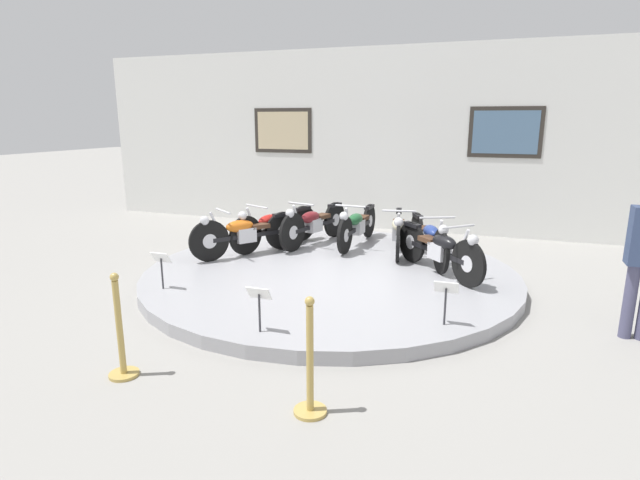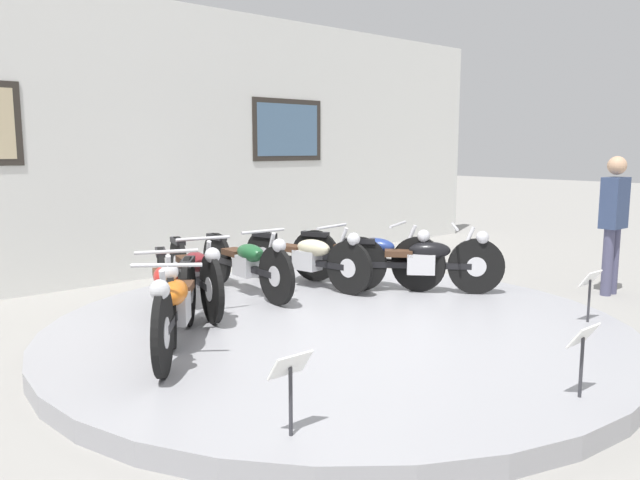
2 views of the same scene
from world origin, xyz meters
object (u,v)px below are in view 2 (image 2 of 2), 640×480
object	(u,v)px
motorcycle_maroon	(194,271)
motorcycle_orange	(176,303)
info_placard_front_left	(290,376)
motorcycle_black	(421,260)
motorcycle_red	(165,287)
visitor_standing	(614,217)
motorcycle_cream	(307,256)
info_placard_front_right	(590,285)
motorcycle_blue	(368,255)
info_placard_front_centre	(583,345)
motorcycle_green	(246,262)

from	to	relation	value
motorcycle_maroon	motorcycle_orange	bearing A→B (deg)	-125.92
info_placard_front_left	motorcycle_black	bearing A→B (deg)	28.84
motorcycle_red	visitor_standing	distance (m)	5.52
motorcycle_orange	motorcycle_cream	bearing A→B (deg)	25.17
motorcycle_orange	info_placard_front_right	world-z (taller)	motorcycle_orange
visitor_standing	info_placard_front_left	bearing A→B (deg)	-173.04
motorcycle_blue	info_placard_front_centre	world-z (taller)	motorcycle_blue
motorcycle_red	motorcycle_cream	bearing A→B (deg)	12.35
motorcycle_orange	info_placard_front_right	size ratio (longest dim) A/B	3.21
motorcycle_maroon	motorcycle_cream	distance (m)	1.55
visitor_standing	motorcycle_green	bearing A→B (deg)	147.36
motorcycle_orange	info_placard_front_right	distance (m)	3.91
motorcycle_maroon	info_placard_front_right	xyz separation A→B (m)	(2.62, -2.99, -0.03)
info_placard_front_left	info_placard_front_right	bearing A→B (deg)	0.00
motorcycle_cream	motorcycle_black	xyz separation A→B (m)	(0.81, -1.10, 0.01)
motorcycle_orange	motorcycle_red	size ratio (longest dim) A/B	0.88
info_placard_front_right	info_placard_front_centre	bearing A→B (deg)	-155.47
motorcycle_maroon	visitor_standing	bearing A→B (deg)	-26.44
motorcycle_green	motorcycle_red	bearing A→B (deg)	-154.72
motorcycle_black	visitor_standing	bearing A→B (deg)	-27.76
motorcycle_cream	info_placard_front_centre	distance (m)	3.91
motorcycle_red	motorcycle_green	size ratio (longest dim) A/B	0.94
info_placard_front_centre	visitor_standing	world-z (taller)	visitor_standing
info_placard_front_centre	visitor_standing	distance (m)	4.17
motorcycle_orange	motorcycle_cream	size ratio (longest dim) A/B	0.84
motorcycle_maroon	info_placard_front_left	size ratio (longest dim) A/B	3.84
motorcycle_orange	motorcycle_black	size ratio (longest dim) A/B	1.09
motorcycle_green	motorcycle_cream	distance (m)	0.79
motorcycle_maroon	motorcycle_green	bearing A→B (deg)	12.24
motorcycle_blue	info_placard_front_right	bearing A→B (deg)	-78.79
motorcycle_orange	motorcycle_cream	distance (m)	2.60
motorcycle_green	info_placard_front_left	xyz separation A→B (m)	(-1.84, -3.16, -0.02)
info_placard_front_centre	visitor_standing	bearing A→B (deg)	21.80
motorcycle_orange	motorcycle_red	distance (m)	0.68
motorcycle_maroon	info_placard_front_right	size ratio (longest dim) A/B	3.84
motorcycle_orange	motorcycle_black	world-z (taller)	motorcycle_orange
motorcycle_cream	info_placard_front_left	world-z (taller)	motorcycle_cream
motorcycle_cream	motorcycle_blue	distance (m)	0.74
info_placard_front_left	visitor_standing	size ratio (longest dim) A/B	0.29
motorcycle_red	motorcycle_cream	xyz separation A→B (m)	(2.12, 0.46, -0.01)
motorcycle_maroon	motorcycle_green	xyz separation A→B (m)	(0.77, 0.17, -0.01)
motorcycle_red	motorcycle_black	size ratio (longest dim) A/B	1.24
motorcycle_cream	motorcycle_black	world-z (taller)	motorcycle_black
motorcycle_red	motorcycle_cream	size ratio (longest dim) A/B	0.95
motorcycle_green	info_placard_front_right	distance (m)	3.66
motorcycle_red	motorcycle_black	xyz separation A→B (m)	(2.93, -0.64, -0.00)
info_placard_front_centre	info_placard_front_right	xyz separation A→B (m)	(1.85, 0.84, 0.00)
motorcycle_maroon	motorcycle_cream	size ratio (longest dim) A/B	1.01
motorcycle_orange	motorcycle_green	world-z (taller)	motorcycle_orange
motorcycle_orange	visitor_standing	size ratio (longest dim) A/B	0.94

